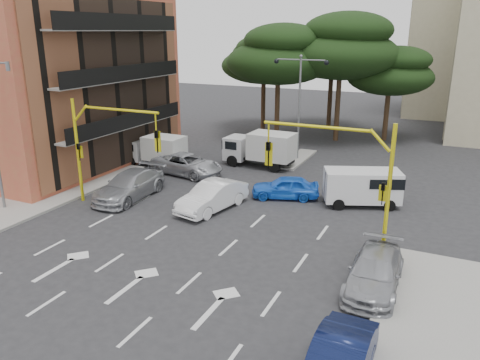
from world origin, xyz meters
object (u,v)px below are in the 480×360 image
at_px(signal_mast_right, 348,169).
at_px(car_silver_cross_a, 187,164).
at_px(car_white_hatch, 212,196).
at_px(van_white, 362,187).
at_px(box_truck_a, 155,151).
at_px(box_truck_b, 260,149).
at_px(car_silver_parked, 375,272).
at_px(car_silver_wagon, 130,185).
at_px(street_lamp_center, 300,89).
at_px(signal_mast_left, 101,139).
at_px(car_blue_compact, 285,187).

bearing_deg(signal_mast_right, car_silver_cross_a, 150.30).
bearing_deg(car_white_hatch, signal_mast_right, -2.95).
distance_m(signal_mast_right, van_white, 6.87).
height_order(signal_mast_right, car_white_hatch, signal_mast_right).
bearing_deg(box_truck_a, van_white, -95.49).
bearing_deg(box_truck_b, car_silver_cross_a, 138.46).
distance_m(car_silver_parked, box_truck_a, 20.73).
bearing_deg(box_truck_b, car_silver_wagon, 157.36).
bearing_deg(street_lamp_center, car_silver_cross_a, -130.06).
height_order(car_silver_cross_a, box_truck_a, box_truck_a).
relative_size(street_lamp_center, box_truck_b, 1.49).
height_order(signal_mast_left, box_truck_b, signal_mast_left).
relative_size(signal_mast_right, car_silver_wagon, 1.11).
relative_size(street_lamp_center, box_truck_a, 1.66).
height_order(signal_mast_left, car_blue_compact, signal_mast_left).
height_order(car_silver_cross_a, car_silver_parked, car_silver_cross_a).
bearing_deg(car_silver_wagon, signal_mast_right, -8.71).
height_order(car_silver_parked, van_white, van_white).
distance_m(car_silver_cross_a, car_silver_parked, 17.53).
bearing_deg(car_white_hatch, street_lamp_center, 96.64).
xyz_separation_m(signal_mast_right, signal_mast_left, (-13.61, 0.00, 0.00)).
bearing_deg(car_white_hatch, car_silver_wagon, -164.69).
height_order(street_lamp_center, car_blue_compact, street_lamp_center).
height_order(street_lamp_center, van_white, street_lamp_center).
bearing_deg(car_silver_wagon, car_blue_compact, 23.07).
bearing_deg(car_silver_wagon, car_silver_parked, -17.95).
xyz_separation_m(car_blue_compact, box_truck_b, (-4.04, 5.69, 0.61)).
bearing_deg(van_white, car_white_hatch, -82.03).
distance_m(box_truck_a, box_truck_b, 7.71).
bearing_deg(signal_mast_left, signal_mast_right, 0.00).
bearing_deg(car_silver_parked, box_truck_a, 147.11).
distance_m(street_lamp_center, car_silver_cross_a, 10.11).
xyz_separation_m(street_lamp_center, box_truck_b, (-1.96, -2.83, -4.14)).
xyz_separation_m(signal_mast_right, box_truck_b, (-8.77, 11.18, -2.60)).
relative_size(signal_mast_left, street_lamp_center, 0.77).
relative_size(car_silver_wagon, box_truck_b, 1.04).
bearing_deg(car_white_hatch, signal_mast_left, -150.30).
xyz_separation_m(car_silver_parked, van_white, (-2.29, 9.00, 0.36)).
distance_m(street_lamp_center, car_blue_compact, 9.97).
height_order(signal_mast_left, street_lamp_center, street_lamp_center).
bearing_deg(car_white_hatch, car_silver_cross_a, 143.84).
xyz_separation_m(signal_mast_left, car_blue_compact, (8.88, 5.49, -3.21)).
xyz_separation_m(signal_mast_right, box_truck_a, (-15.80, 8.03, -2.73)).
height_order(car_blue_compact, van_white, van_white).
relative_size(street_lamp_center, car_white_hatch, 1.64).
distance_m(car_blue_compact, box_truck_b, 7.00).
bearing_deg(car_silver_cross_a, car_white_hatch, -129.41).
bearing_deg(signal_mast_right, car_silver_wagon, 173.19).
bearing_deg(car_silver_parked, car_silver_cross_a, 144.00).
bearing_deg(box_truck_b, signal_mast_right, -140.03).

